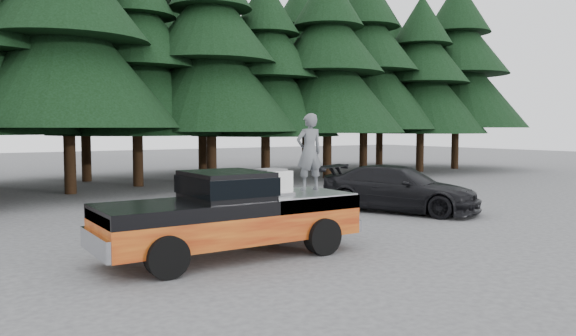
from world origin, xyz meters
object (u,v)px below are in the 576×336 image
air_compressor (271,183)px  man_on_bed (309,152)px  pickup_truck (230,227)px  parked_car (399,189)px

air_compressor → man_on_bed: man_on_bed is taller
pickup_truck → air_compressor: air_compressor is taller
air_compressor → man_on_bed: bearing=10.2°
pickup_truck → parked_car: 8.49m
air_compressor → man_on_bed: (1.35, 0.39, 0.68)m
air_compressor → man_on_bed: size_ratio=0.41×
air_compressor → parked_car: air_compressor is taller
man_on_bed → parked_car: (5.62, 2.58, -1.49)m
man_on_bed → air_compressor: bearing=22.4°
air_compressor → parked_car: (6.97, 2.97, -0.81)m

